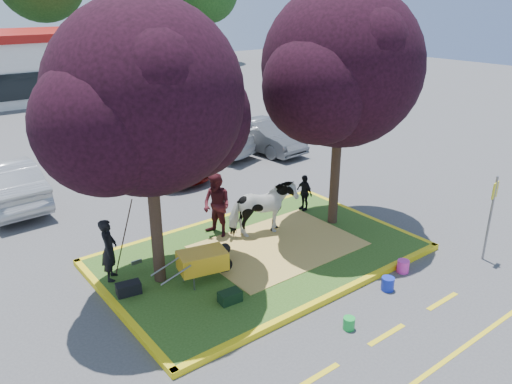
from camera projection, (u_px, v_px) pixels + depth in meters
ground at (261, 257)px, 13.42m from camera, size 90.00×90.00×0.00m
median_island at (261, 254)px, 13.39m from camera, size 8.00×5.00×0.15m
curb_near at (331, 297)px, 11.49m from camera, size 8.30×0.16×0.15m
curb_far at (209, 222)px, 15.29m from camera, size 8.30×0.16×0.15m
curb_left at (117, 308)px, 11.07m from camera, size 0.16×5.30×0.15m
curb_right at (363, 216)px, 15.71m from camera, size 0.16×5.30×0.15m
straw_bedding at (279, 245)px, 13.70m from camera, size 4.20×3.00×0.01m
tree_purple_left at (148, 107)px, 10.53m from camera, size 5.06×4.20×6.51m
tree_purple_right at (342, 74)px, 13.55m from camera, size 5.30×4.40×6.82m
fire_lane_stripe_a at (317, 377)px, 9.19m from camera, size 1.10×0.12×0.01m
fire_lane_stripe_b at (387, 335)px, 10.32m from camera, size 1.10×0.12×0.01m
fire_lane_stripe_c at (442, 301)px, 11.46m from camera, size 1.10×0.12×0.01m
fire_lane_long at (438, 366)px, 9.44m from camera, size 6.00×0.10×0.01m
retail_building at (34, 63)px, 34.37m from camera, size 20.40×8.40×4.40m
cow at (263, 209)px, 14.04m from camera, size 2.04×1.27×1.60m
calf at (209, 254)px, 12.80m from camera, size 1.10×0.81×0.43m
handler at (109, 250)px, 11.83m from camera, size 0.61×0.68×1.56m
visitor_a at (217, 205)px, 13.99m from camera, size 0.89×1.03×1.84m
visitor_b at (304, 192)px, 15.84m from camera, size 0.31×0.70×1.17m
wheelbarrow at (203, 261)px, 11.86m from camera, size 2.03×0.91×0.77m
gear_bag_dark at (129, 288)px, 11.43m from camera, size 0.60×0.40×0.28m
gear_bag_green at (230, 297)px, 11.13m from camera, size 0.51×0.34×0.26m
sign_post at (492, 210)px, 12.79m from camera, size 0.33×0.08×2.34m
bucket_green at (349, 323)px, 10.47m from camera, size 0.29×0.29×0.27m
bucket_pink at (403, 266)px, 12.63m from camera, size 0.40×0.40×0.32m
bucket_blue at (388, 284)px, 11.86m from camera, size 0.39×0.39×0.33m
car_silver at (5, 183)px, 16.51m from camera, size 1.81×4.81×1.57m
car_red at (160, 156)px, 19.54m from camera, size 2.51×5.15×1.41m
car_white at (202, 138)px, 21.97m from camera, size 3.53×5.32×1.43m
car_grey at (263, 136)px, 22.41m from camera, size 1.84×4.39×1.41m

